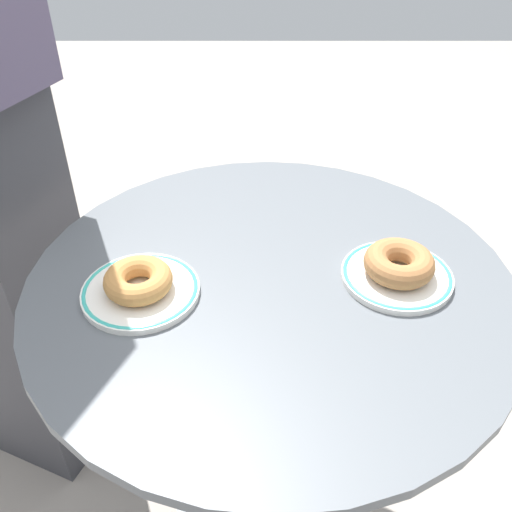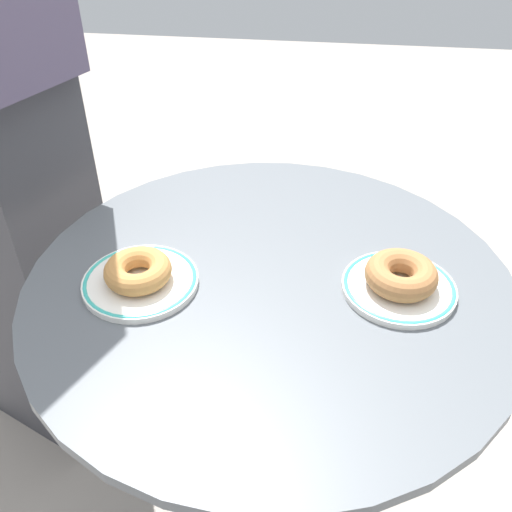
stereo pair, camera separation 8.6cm
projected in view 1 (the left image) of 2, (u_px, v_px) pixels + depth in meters
cafe_table at (269, 374)px, 1.01m from camera, size 0.75×0.75×0.70m
plate_left at (141, 291)px, 0.84m from camera, size 0.18×0.18×0.01m
plate_right at (398, 276)px, 0.87m from camera, size 0.17×0.17×0.01m
donut_old_fashioned at (139, 280)px, 0.83m from camera, size 0.14×0.14×0.03m
donut_cinnamon at (400, 264)px, 0.85m from camera, size 0.12×0.12×0.04m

